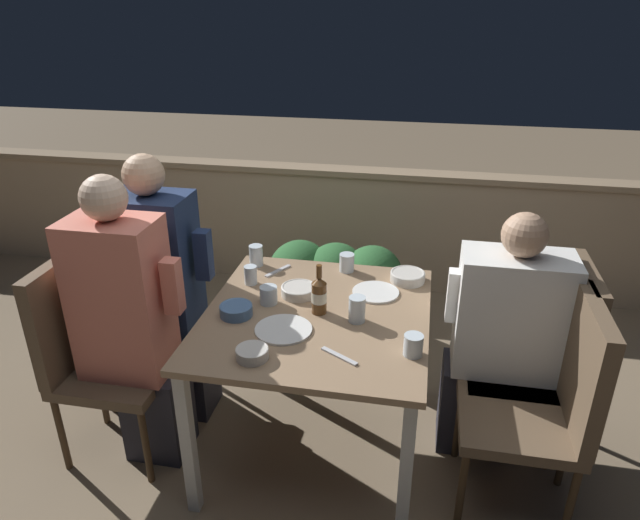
{
  "coord_description": "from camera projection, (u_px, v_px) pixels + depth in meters",
  "views": [
    {
      "loc": [
        0.42,
        -2.12,
        2.0
      ],
      "look_at": [
        0.0,
        0.08,
        0.96
      ],
      "focal_mm": 32.0,
      "sensor_mm": 36.0,
      "label": 1
    }
  ],
  "objects": [
    {
      "name": "plate_1",
      "position": [
        376.0,
        292.0,
        2.65
      ],
      "size": [
        0.22,
        0.22,
        0.01
      ],
      "color": "white",
      "rests_on": "dining_table"
    },
    {
      "name": "glass_cup_3",
      "position": [
        413.0,
        345.0,
        2.18
      ],
      "size": [
        0.08,
        0.08,
        0.09
      ],
      "color": "silver",
      "rests_on": "dining_table"
    },
    {
      "name": "parapet_wall",
      "position": [
        364.0,
        227.0,
        4.2
      ],
      "size": [
        9.0,
        0.18,
        0.89
      ],
      "color": "tan",
      "rests_on": "ground_plane"
    },
    {
      "name": "ground_plane",
      "position": [
        317.0,
        443.0,
        2.8
      ],
      "size": [
        16.0,
        16.0,
        0.0
      ],
      "primitive_type": "plane",
      "color": "#847056"
    },
    {
      "name": "bowl_0",
      "position": [
        299.0,
        290.0,
        2.63
      ],
      "size": [
        0.16,
        0.16,
        0.05
      ],
      "color": "beige",
      "rests_on": "dining_table"
    },
    {
      "name": "chair_left_far",
      "position": [
        128.0,
        309.0,
        2.87
      ],
      "size": [
        0.48,
        0.47,
        0.97
      ],
      "color": "brown",
      "rests_on": "ground_plane"
    },
    {
      "name": "fork_0",
      "position": [
        278.0,
        271.0,
        2.86
      ],
      "size": [
        0.1,
        0.16,
        0.01
      ],
      "color": "silver",
      "rests_on": "dining_table"
    },
    {
      "name": "chair_right_near",
      "position": [
        552.0,
        395.0,
        2.26
      ],
      "size": [
        0.48,
        0.47,
        0.97
      ],
      "color": "brown",
      "rests_on": "ground_plane"
    },
    {
      "name": "fork_1",
      "position": [
        339.0,
        356.0,
        2.19
      ],
      "size": [
        0.16,
        0.1,
        0.01
      ],
      "color": "silver",
      "rests_on": "dining_table"
    },
    {
      "name": "beer_bottle",
      "position": [
        319.0,
        295.0,
        2.46
      ],
      "size": [
        0.07,
        0.07,
        0.23
      ],
      "color": "brown",
      "rests_on": "dining_table"
    },
    {
      "name": "bowl_2",
      "position": [
        236.0,
        310.0,
        2.46
      ],
      "size": [
        0.14,
        0.14,
        0.05
      ],
      "color": "#4C709E",
      "rests_on": "dining_table"
    },
    {
      "name": "bowl_1",
      "position": [
        408.0,
        276.0,
        2.76
      ],
      "size": [
        0.17,
        0.17,
        0.05
      ],
      "color": "beige",
      "rests_on": "dining_table"
    },
    {
      "name": "chair_right_far",
      "position": [
        549.0,
        351.0,
        2.53
      ],
      "size": [
        0.48,
        0.47,
        0.97
      ],
      "color": "brown",
      "rests_on": "ground_plane"
    },
    {
      "name": "person_coral_top",
      "position": [
        131.0,
        324.0,
        2.5
      ],
      "size": [
        0.48,
        0.26,
        1.37
      ],
      "color": "#282833",
      "rests_on": "ground_plane"
    },
    {
      "name": "chair_left_near",
      "position": [
        92.0,
        343.0,
        2.59
      ],
      "size": [
        0.48,
        0.47,
        0.97
      ],
      "color": "brown",
      "rests_on": "ground_plane"
    },
    {
      "name": "glass_cup_1",
      "position": [
        357.0,
        309.0,
        2.41
      ],
      "size": [
        0.07,
        0.07,
        0.11
      ],
      "color": "silver",
      "rests_on": "dining_table"
    },
    {
      "name": "glass_cup_2",
      "position": [
        347.0,
        263.0,
        2.85
      ],
      "size": [
        0.07,
        0.07,
        0.09
      ],
      "color": "silver",
      "rests_on": "dining_table"
    },
    {
      "name": "plate_0",
      "position": [
        283.0,
        329.0,
        2.36
      ],
      "size": [
        0.24,
        0.24,
        0.01
      ],
      "color": "white",
      "rests_on": "dining_table"
    },
    {
      "name": "glass_cup_0",
      "position": [
        269.0,
        295.0,
        2.55
      ],
      "size": [
        0.08,
        0.08,
        0.08
      ],
      "color": "silver",
      "rests_on": "dining_table"
    },
    {
      "name": "bowl_3",
      "position": [
        252.0,
        353.0,
        2.17
      ],
      "size": [
        0.13,
        0.13,
        0.04
      ],
      "color": "beige",
      "rests_on": "dining_table"
    },
    {
      "name": "glass_cup_5",
      "position": [
        251.0,
        275.0,
        2.73
      ],
      "size": [
        0.06,
        0.06,
        0.09
      ],
      "color": "silver",
      "rests_on": "dining_table"
    },
    {
      "name": "person_white_polo",
      "position": [
        500.0,
        340.0,
        2.56
      ],
      "size": [
        0.52,
        0.26,
        1.2
      ],
      "color": "#282833",
      "rests_on": "ground_plane"
    },
    {
      "name": "planter_hedge",
      "position": [
        335.0,
        286.0,
        3.57
      ],
      "size": [
        0.84,
        0.47,
        0.62
      ],
      "color": "brown",
      "rests_on": "ground_plane"
    },
    {
      "name": "glass_cup_4",
      "position": [
        256.0,
        256.0,
        2.91
      ],
      "size": [
        0.07,
        0.07,
        0.11
      ],
      "color": "silver",
      "rests_on": "dining_table"
    },
    {
      "name": "dining_table",
      "position": [
        317.0,
        330.0,
        2.53
      ],
      "size": [
        0.97,
        1.05,
        0.74
      ],
      "color": "#937556",
      "rests_on": "ground_plane"
    },
    {
      "name": "person_navy_jumper",
      "position": [
        164.0,
        290.0,
        2.78
      ],
      "size": [
        0.48,
        0.26,
        1.37
      ],
      "color": "#282833",
      "rests_on": "ground_plane"
    }
  ]
}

